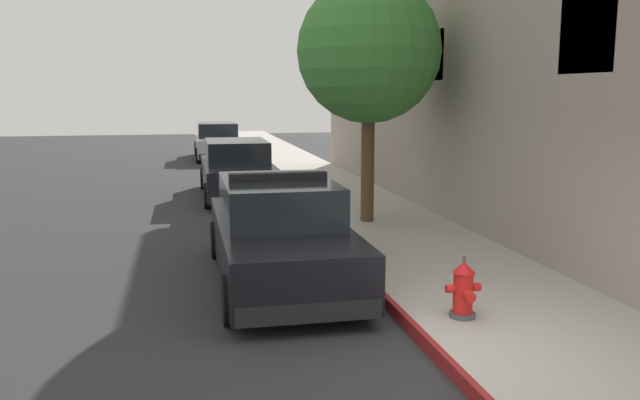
{
  "coord_description": "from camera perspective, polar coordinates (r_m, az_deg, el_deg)",
  "views": [
    {
      "loc": [
        -2.64,
        -6.12,
        2.88
      ],
      "look_at": [
        -0.33,
        4.93,
        1.0
      ],
      "focal_mm": 36.48,
      "sensor_mm": 36.0,
      "label": 1
    }
  ],
  "objects": [
    {
      "name": "street_tree",
      "position": [
        13.67,
        4.32,
        12.87
      ],
      "size": [
        2.97,
        2.97,
        5.04
      ],
      "color": "brown",
      "rests_on": "sidewalk_pavement"
    },
    {
      "name": "fire_hydrant",
      "position": [
        8.12,
        12.46,
        -7.69
      ],
      "size": [
        0.44,
        0.4,
        0.76
      ],
      "color": "#4C4C51",
      "rests_on": "sidewalk_pavement"
    },
    {
      "name": "sidewalk_pavement",
      "position": [
        16.86,
        2.36,
        -0.11
      ],
      "size": [
        2.87,
        60.0,
        0.17
      ],
      "primitive_type": "cube",
      "color": "#ADA89E",
      "rests_on": "ground"
    },
    {
      "name": "police_cruiser",
      "position": [
        9.92,
        -3.59,
        -2.99
      ],
      "size": [
        1.94,
        4.84,
        1.68
      ],
      "color": "black",
      "rests_on": "ground"
    },
    {
      "name": "ground_plane",
      "position": [
        16.5,
        -18.3,
        -1.44
      ],
      "size": [
        29.27,
        60.0,
        0.2
      ],
      "primitive_type": "cube",
      "color": "#2B2B2D"
    },
    {
      "name": "storefront_building",
      "position": [
        16.39,
        19.4,
        11.24
      ],
      "size": [
        6.0,
        20.75,
        7.07
      ],
      "color": "gray",
      "rests_on": "ground"
    },
    {
      "name": "parked_car_silver_ahead",
      "position": [
        18.2,
        -7.28,
        2.62
      ],
      "size": [
        1.94,
        4.84,
        1.56
      ],
      "color": "black",
      "rests_on": "ground"
    },
    {
      "name": "curb_painted_edge",
      "position": [
        16.57,
        -2.6,
        -0.28
      ],
      "size": [
        0.08,
        60.0,
        0.17
      ],
      "primitive_type": "cube",
      "color": "maroon",
      "rests_on": "ground"
    },
    {
      "name": "parked_car_dark_far",
      "position": [
        28.83,
        -8.99,
        5.07
      ],
      "size": [
        1.94,
        4.84,
        1.56
      ],
      "color": "#B2B5BA",
      "rests_on": "ground"
    }
  ]
}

